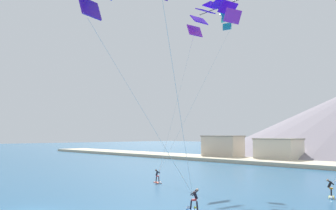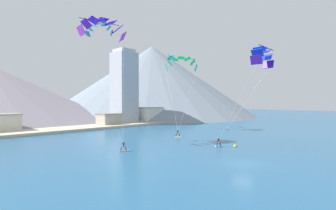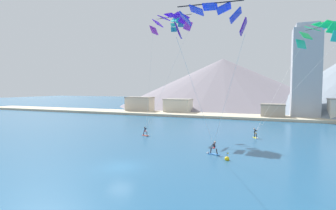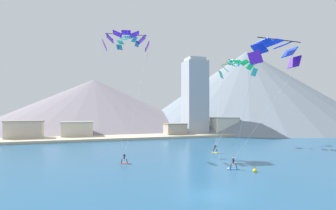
# 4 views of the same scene
# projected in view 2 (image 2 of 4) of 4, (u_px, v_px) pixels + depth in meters

# --- Properties ---
(ground_plane) EXTENTS (400.00, 400.00, 0.00)m
(ground_plane) POSITION_uv_depth(u_px,v_px,m) (243.00, 164.00, 33.10)
(ground_plane) COLOR #23567F
(kitesurfer_near_lead) EXTENTS (1.79, 0.76, 1.72)m
(kitesurfer_near_lead) POSITION_uv_depth(u_px,v_px,m) (218.00, 144.00, 44.96)
(kitesurfer_near_lead) COLOR #337FDB
(kitesurfer_near_lead) RESTS_ON ground
(kitesurfer_near_trail) EXTENTS (1.78, 0.92, 1.65)m
(kitesurfer_near_trail) POSITION_uv_depth(u_px,v_px,m) (125.00, 149.00, 41.13)
(kitesurfer_near_trail) COLOR #E54C33
(kitesurfer_near_trail) RESTS_ON ground
(kitesurfer_mid_center) EXTENTS (1.07, 1.75, 1.72)m
(kitesurfer_mid_center) POSITION_uv_depth(u_px,v_px,m) (179.00, 135.00, 57.20)
(kitesurfer_mid_center) COLOR yellow
(kitesurfer_mid_center) RESTS_ON ground
(parafoil_kite_near_lead) EXTENTS (6.88, 8.43, 14.85)m
(parafoil_kite_near_lead) POSITION_uv_depth(u_px,v_px,m) (262.00, 55.00, 40.46)
(parafoil_kite_near_lead) COLOR #4315A2
(parafoil_kite_near_trail) EXTENTS (8.92, 10.00, 21.54)m
(parafoil_kite_near_trail) POSITION_uv_depth(u_px,v_px,m) (102.00, 27.00, 47.54)
(parafoil_kite_near_trail) COLOR purple
(parafoil_kite_mid_center) EXTENTS (13.66, 11.78, 18.36)m
(parafoil_kite_mid_center) POSITION_uv_depth(u_px,v_px,m) (181.00, 63.00, 69.52)
(parafoil_kite_mid_center) COLOR #23C0A7
(parafoil_kite_distant_high_outer) EXTENTS (4.08, 4.84, 2.42)m
(parafoil_kite_distant_high_outer) POSITION_uv_depth(u_px,v_px,m) (99.00, 28.00, 49.28)
(parafoil_kite_distant_high_outer) COLOR teal
(parafoil_kite_distant_low_drift) EXTENTS (3.80, 2.14, 1.60)m
(parafoil_kite_distant_low_drift) POSITION_uv_depth(u_px,v_px,m) (172.00, 57.00, 76.11)
(parafoil_kite_distant_low_drift) COLOR #1C83C2
(race_marker_buoy) EXTENTS (0.56, 0.56, 1.02)m
(race_marker_buoy) POSITION_uv_depth(u_px,v_px,m) (235.00, 146.00, 45.03)
(race_marker_buoy) COLOR yellow
(race_marker_buoy) RESTS_ON ground
(shoreline_strip) EXTENTS (180.00, 10.00, 0.70)m
(shoreline_strip) POSITION_uv_depth(u_px,v_px,m) (63.00, 129.00, 69.06)
(shoreline_strip) COLOR beige
(shoreline_strip) RESTS_ON ground
(shore_building_harbour_front) EXTENTS (6.29, 5.48, 4.00)m
(shore_building_harbour_front) POSITION_uv_depth(u_px,v_px,m) (109.00, 120.00, 80.98)
(shore_building_harbour_front) COLOR #A89E8E
(shore_building_harbour_front) RESTS_ON ground
(shore_building_quay_east) EXTENTS (8.50, 5.13, 5.67)m
(shore_building_quay_east) POSITION_uv_depth(u_px,v_px,m) (150.00, 115.00, 93.27)
(shore_building_quay_east) COLOR silver
(shore_building_quay_east) RESTS_ON ground
(highrise_tower) EXTENTS (7.00, 7.00, 25.28)m
(highrise_tower) POSITION_uv_depth(u_px,v_px,m) (124.00, 87.00, 88.55)
(highrise_tower) COLOR #A8ADB7
(highrise_tower) RESTS_ON ground
(mountain_peak_central_summit) EXTENTS (108.63, 108.63, 37.22)m
(mountain_peak_central_summit) POSITION_uv_depth(u_px,v_px,m) (152.00, 81.00, 141.44)
(mountain_peak_central_summit) COLOR gray
(mountain_peak_central_summit) RESTS_ON ground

